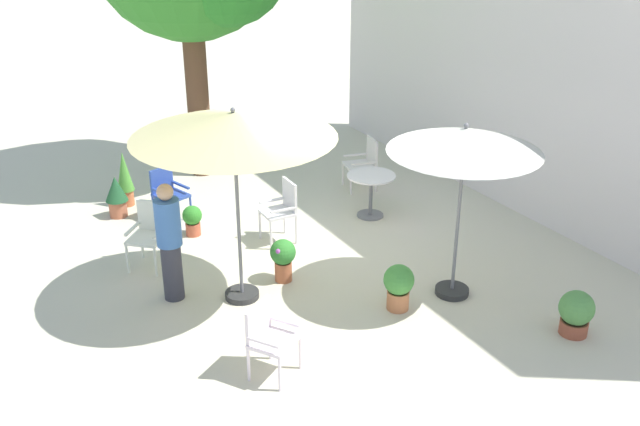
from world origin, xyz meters
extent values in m
plane|color=beige|center=(0.00, 0.00, 0.00)|extent=(60.00, 60.00, 0.00)
cube|color=silver|center=(0.00, 3.79, 2.75)|extent=(10.56, 0.30, 5.50)
cylinder|color=brown|center=(-4.17, -0.21, 1.47)|extent=(0.40, 0.40, 2.94)
cylinder|color=#2D2D2D|center=(0.31, -1.36, 0.04)|extent=(0.44, 0.44, 0.08)
cylinder|color=slate|center=(0.31, -1.36, 1.24)|extent=(0.04, 0.04, 2.48)
cone|color=beige|center=(0.31, -1.36, 2.33)|extent=(2.46, 2.46, 0.30)
sphere|color=slate|center=(0.31, -1.36, 2.51)|extent=(0.06, 0.06, 0.06)
cylinder|color=#2D2D2D|center=(1.56, 1.07, 0.04)|extent=(0.44, 0.44, 0.08)
cylinder|color=slate|center=(1.56, 1.07, 1.13)|extent=(0.04, 0.04, 2.26)
cone|color=beige|center=(1.56, 1.07, 2.12)|extent=(1.88, 1.88, 0.29)
sphere|color=slate|center=(1.56, 1.07, 2.29)|extent=(0.06, 0.06, 0.06)
cylinder|color=white|center=(-1.02, 1.46, 0.70)|extent=(0.77, 0.77, 0.02)
cylinder|color=slate|center=(-1.02, 1.46, 0.34)|extent=(0.06, 0.06, 0.69)
cylinder|color=slate|center=(-1.02, 1.46, 0.01)|extent=(0.43, 0.43, 0.03)
cube|color=white|center=(1.98, -1.70, 0.43)|extent=(0.62, 0.64, 0.04)
cube|color=white|center=(1.82, -1.81, 0.64)|extent=(0.29, 0.40, 0.38)
cube|color=white|center=(2.10, -1.88, 0.55)|extent=(0.34, 0.24, 0.03)
cube|color=white|center=(1.86, -1.52, 0.55)|extent=(0.34, 0.24, 0.03)
cylinder|color=white|center=(2.27, -1.78, 0.21)|extent=(0.04, 0.04, 0.41)
cylinder|color=white|center=(2.02, -1.41, 0.21)|extent=(0.04, 0.04, 0.41)
cylinder|color=white|center=(1.94, -1.99, 0.21)|extent=(0.04, 0.04, 0.41)
cylinder|color=white|center=(1.70, -1.62, 0.21)|extent=(0.04, 0.04, 0.41)
cube|color=#2D489D|center=(-2.42, -1.37, 0.42)|extent=(0.59, 0.56, 0.04)
cube|color=#2D489D|center=(-2.63, -1.44, 0.64)|extent=(0.16, 0.40, 0.39)
cube|color=#2D489D|center=(-2.36, -1.56, 0.54)|extent=(0.42, 0.17, 0.03)
cube|color=#2D489D|center=(-2.48, -1.19, 0.54)|extent=(0.42, 0.17, 0.03)
cylinder|color=#2D489D|center=(-2.15, -1.49, 0.20)|extent=(0.04, 0.04, 0.40)
cylinder|color=#2D489D|center=(-2.27, -1.11, 0.20)|extent=(0.04, 0.04, 0.40)
cylinder|color=#2D489D|center=(-2.57, -1.63, 0.20)|extent=(0.04, 0.04, 0.40)
cylinder|color=#2D489D|center=(-2.70, -1.25, 0.20)|extent=(0.04, 0.04, 0.40)
cube|color=white|center=(-1.08, -2.16, 0.45)|extent=(0.66, 0.66, 0.04)
cube|color=white|center=(-1.24, -2.01, 0.69)|extent=(0.32, 0.34, 0.45)
cube|color=white|center=(-1.21, -2.32, 0.57)|extent=(0.35, 0.32, 0.03)
cube|color=white|center=(-0.94, -2.01, 0.57)|extent=(0.35, 0.32, 0.03)
cylinder|color=white|center=(-1.05, -2.47, 0.21)|extent=(0.04, 0.04, 0.43)
cylinder|color=white|center=(-0.77, -2.16, 0.21)|extent=(0.04, 0.04, 0.43)
cylinder|color=white|center=(-1.38, -2.17, 0.21)|extent=(0.04, 0.04, 0.43)
cylinder|color=white|center=(-1.11, -1.86, 0.21)|extent=(0.04, 0.04, 0.43)
cube|color=white|center=(-0.93, -0.24, 0.47)|extent=(0.45, 0.46, 0.04)
cube|color=white|center=(-0.92, -0.03, 0.71)|extent=(0.42, 0.05, 0.45)
cube|color=white|center=(-1.13, -0.23, 0.59)|extent=(0.05, 0.40, 0.03)
cube|color=white|center=(-0.73, -0.24, 0.59)|extent=(0.05, 0.40, 0.03)
cylinder|color=white|center=(-1.13, -0.44, 0.22)|extent=(0.04, 0.04, 0.45)
cylinder|color=white|center=(-0.73, -0.44, 0.22)|extent=(0.04, 0.04, 0.45)
cylinder|color=white|center=(-1.12, -0.03, 0.22)|extent=(0.04, 0.04, 0.45)
cylinder|color=white|center=(-0.72, -0.04, 0.22)|extent=(0.04, 0.04, 0.45)
cube|color=white|center=(-2.10, 1.93, 0.43)|extent=(0.59, 0.59, 0.04)
cube|color=white|center=(-2.05, 2.15, 0.67)|extent=(0.46, 0.14, 0.45)
cube|color=white|center=(-2.32, 1.98, 0.55)|extent=(0.14, 0.44, 0.03)
cube|color=white|center=(-1.88, 1.88, 0.55)|extent=(0.14, 0.44, 0.03)
cylinder|color=white|center=(-2.37, 1.75, 0.20)|extent=(0.04, 0.04, 0.41)
cylinder|color=white|center=(-1.93, 1.65, 0.20)|extent=(0.04, 0.04, 0.41)
cylinder|color=white|center=(-2.27, 2.20, 0.20)|extent=(0.04, 0.04, 0.41)
cylinder|color=white|center=(-1.83, 2.10, 0.20)|extent=(0.04, 0.04, 0.41)
cylinder|color=#B16042|center=(-2.99, -2.09, 0.14)|extent=(0.28, 0.28, 0.28)
cylinder|color=#382819|center=(-2.99, -2.09, 0.27)|extent=(0.25, 0.25, 0.02)
cone|color=#20542C|center=(-2.99, -2.09, 0.48)|extent=(0.36, 0.36, 0.40)
cylinder|color=#BA563B|center=(-1.75, -1.28, 0.10)|extent=(0.23, 0.23, 0.20)
cylinder|color=#382819|center=(-1.75, -1.28, 0.19)|extent=(0.20, 0.20, 0.02)
sphere|color=#318529|center=(-1.75, -1.28, 0.33)|extent=(0.30, 0.30, 0.30)
cylinder|color=#C8693F|center=(-3.36, -1.84, 0.13)|extent=(0.23, 0.23, 0.27)
cylinder|color=#382819|center=(-3.36, -1.84, 0.26)|extent=(0.20, 0.20, 0.02)
cone|color=#4F9B38|center=(-3.36, -1.84, 0.60)|extent=(0.28, 0.28, 0.66)
cylinder|color=#9A4C34|center=(3.00, 1.75, 0.09)|extent=(0.33, 0.33, 0.18)
cylinder|color=#382819|center=(3.00, 1.75, 0.17)|extent=(0.29, 0.29, 0.02)
sphere|color=#529147|center=(3.00, 1.75, 0.36)|extent=(0.42, 0.42, 0.42)
cylinder|color=#C47448|center=(1.52, 0.24, 0.12)|extent=(0.28, 0.28, 0.25)
cylinder|color=#382819|center=(1.52, 0.24, 0.24)|extent=(0.25, 0.25, 0.02)
sphere|color=#46953E|center=(1.52, 0.24, 0.41)|extent=(0.39, 0.39, 0.39)
cylinder|color=#AF5C38|center=(0.17, -0.69, 0.14)|extent=(0.23, 0.23, 0.28)
cylinder|color=#382819|center=(0.17, -0.69, 0.27)|extent=(0.20, 0.20, 0.02)
sphere|color=#32812F|center=(0.17, -0.69, 0.43)|extent=(0.35, 0.35, 0.35)
sphere|color=#AE50B4|center=(0.04, -0.63, 0.41)|extent=(0.09, 0.09, 0.09)
sphere|color=#AE50B4|center=(0.23, -0.79, 0.43)|extent=(0.07, 0.07, 0.07)
sphere|color=#AE50B4|center=(0.25, -0.79, 0.50)|extent=(0.09, 0.09, 0.09)
cylinder|color=#33333D|center=(-0.11, -2.13, 0.38)|extent=(0.26, 0.26, 0.77)
cylinder|color=#3D6CB4|center=(-0.11, -2.13, 1.07)|extent=(0.45, 0.45, 0.61)
sphere|color=tan|center=(-0.11, -2.13, 1.48)|extent=(0.21, 0.21, 0.21)
camera|label=1|loc=(7.89, -4.43, 4.88)|focal=40.69mm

